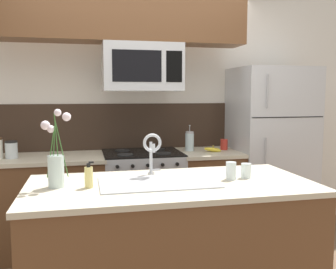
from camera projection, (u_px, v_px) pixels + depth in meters
The scene contains 19 objects.
rear_partition at pixel (164, 112), 4.07m from camera, with size 5.20×0.10×2.60m, color silver.
splash_band at pixel (137, 126), 3.97m from camera, with size 3.45×0.01×0.48m, color #332319.
back_counter_left at pixel (48, 204), 3.53m from camera, with size 1.08×0.65×0.91m.
back_counter_right at pixel (208, 194), 3.87m from camera, with size 0.63×0.65×0.91m.
stove_range at pixel (143, 198), 3.73m from camera, with size 0.76×0.64×0.93m.
microwave at pixel (142, 68), 3.57m from camera, with size 0.74×0.40×0.44m.
upper_cabinet_band at pixel (118, 9), 3.43m from camera, with size 2.41×0.34×0.60m, color brown.
refrigerator at pixel (269, 151), 4.00m from camera, with size 0.79×0.74×1.76m.
storage_jar_medium at pixel (11, 150), 3.38m from camera, with size 0.11×0.11×0.16m.
banana_bunch at pixel (213, 150), 3.77m from camera, with size 0.19×0.12×0.08m.
french_press at pixel (190, 141), 3.83m from camera, with size 0.09×0.09×0.27m.
coffee_tin at pixel (224, 144), 3.91m from camera, with size 0.08×0.08×0.11m, color #B22D23.
island_counter at pixel (172, 248), 2.51m from camera, with size 1.87×0.90×0.91m.
kitchen_sink at pixel (158, 193), 2.45m from camera, with size 0.76×0.44×0.16m.
sink_faucet at pixel (152, 149), 2.64m from camera, with size 0.14×0.14×0.31m.
dish_soap_bottle at pixel (89, 177), 2.32m from camera, with size 0.06×0.05×0.16m.
drinking_glass at pixel (231, 171), 2.54m from camera, with size 0.07×0.07×0.12m.
spare_glass at pixel (246, 171), 2.59m from camera, with size 0.07×0.07×0.10m.
flower_vase at pixel (56, 164), 2.32m from camera, with size 0.18×0.10×0.49m.
Camera 1 is at (-0.55, -2.70, 1.49)m, focal length 40.00 mm.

